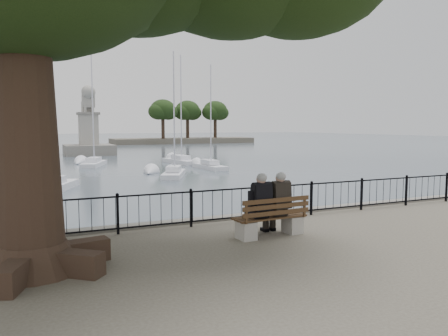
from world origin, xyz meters
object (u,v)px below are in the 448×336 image
person_right (277,206)px  lion_monument (89,137)px  bench (271,222)px  person_left (258,207)px

person_right → lion_monument: (1.25, 49.10, 0.50)m
bench → person_left: bearing=163.9°
bench → person_left: 0.51m
person_left → person_right: same height
bench → lion_monument: size_ratio=0.22×
person_right → bench: bearing=-152.9°
person_left → person_right: 0.57m
person_left → lion_monument: 49.17m
bench → person_right: (0.25, 0.13, 0.39)m
person_left → lion_monument: size_ratio=0.18×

